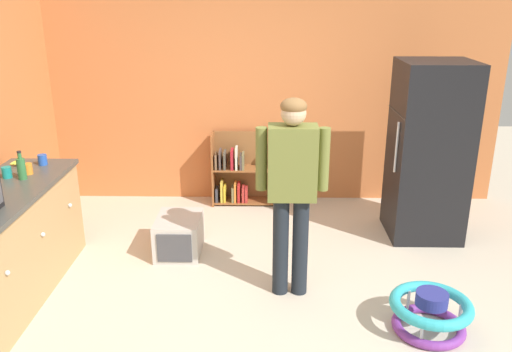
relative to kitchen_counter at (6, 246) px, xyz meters
name	(u,v)px	position (x,y,z in m)	size (l,w,h in m)	color
ground_plane	(278,301)	(2.20, -0.05, -0.45)	(12.00, 12.00, 0.00)	beige
back_wall	(276,87)	(2.20, 2.28, 0.90)	(5.20, 0.06, 2.70)	#CB713D
kitchen_counter	(6,246)	(0.00, 0.00, 0.00)	(0.65, 1.86, 0.90)	tan
refrigerator	(429,151)	(3.71, 1.27, 0.44)	(0.73, 0.68, 1.78)	black
bookshelf	(242,173)	(1.81, 2.09, -0.09)	(0.80, 0.28, 0.85)	brown
standing_person	(292,182)	(2.30, 0.10, 0.53)	(0.57, 0.22, 1.65)	black
baby_walker	(430,312)	(3.31, -0.42, -0.29)	(0.60, 0.60, 0.32)	purple
pet_carrier	(179,235)	(1.26, 0.79, -0.27)	(0.42, 0.55, 0.36)	beige
banana_bunch	(20,162)	(-0.15, 0.73, 0.48)	(0.15, 0.16, 0.04)	yellow
green_glass_bottle	(21,168)	(0.05, 0.35, 0.55)	(0.07, 0.07, 0.25)	#33753D
teal_cup	(7,172)	(-0.10, 0.39, 0.50)	(0.08, 0.08, 0.10)	teal
blue_cup	(43,160)	(0.06, 0.75, 0.50)	(0.08, 0.08, 0.10)	blue
orange_cup	(28,169)	(0.04, 0.48, 0.50)	(0.08, 0.08, 0.10)	orange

